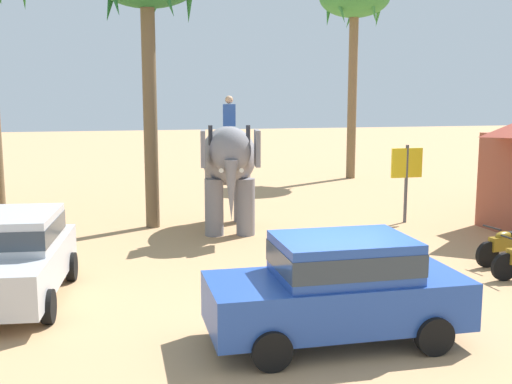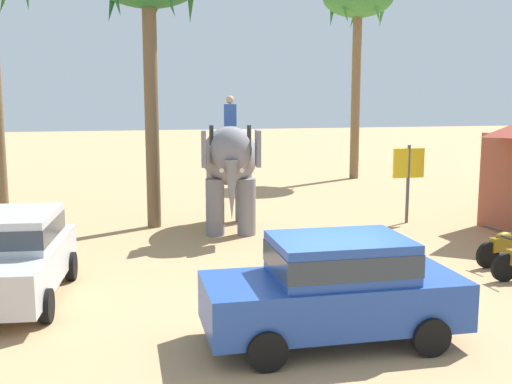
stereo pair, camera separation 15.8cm
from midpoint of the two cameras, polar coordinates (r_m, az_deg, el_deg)
ground_plane at (r=10.71m, az=6.59°, el=-12.62°), size 120.00×120.00×0.00m
car_sedan_foreground at (r=10.08m, az=7.11°, el=-8.42°), size 4.13×1.94×1.70m
car_parked_far_side at (r=12.78m, az=-21.58°, el=-5.27°), size 2.21×4.26×1.70m
elephant_with_mahout at (r=17.96m, az=-2.75°, el=2.74°), size 2.13×3.99×3.88m
motorcycle_end_of_row at (r=15.60m, az=21.73°, el=-4.53°), size 1.79×0.55×0.94m
palm_tree_far_back at (r=29.81m, az=8.82°, el=16.59°), size 3.20×3.20×9.15m
signboard_yellow at (r=19.57m, az=13.37°, el=2.13°), size 1.00×0.10×2.40m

